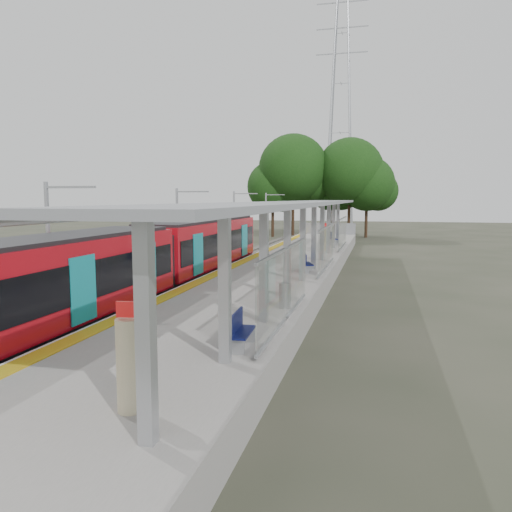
{
  "coord_description": "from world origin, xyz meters",
  "views": [
    {
      "loc": [
        5.4,
        -8.77,
        4.79
      ],
      "look_at": [
        0.21,
        12.23,
        2.3
      ],
      "focal_mm": 35.0,
      "sensor_mm": 36.0,
      "label": 1
    }
  ],
  "objects_px": {
    "bench_mid": "(305,262)",
    "info_pillar_far": "(327,239)",
    "info_pillar_near": "(129,364)",
    "bench_far": "(332,238)",
    "train": "(147,261)",
    "bench_near": "(240,329)",
    "litter_bin": "(285,295)"
  },
  "relations": [
    {
      "from": "bench_mid",
      "to": "info_pillar_near",
      "type": "distance_m",
      "value": 17.76
    },
    {
      "from": "info_pillar_far",
      "to": "litter_bin",
      "type": "bearing_deg",
      "value": -106.35
    },
    {
      "from": "bench_mid",
      "to": "info_pillar_far",
      "type": "relative_size",
      "value": 0.74
    },
    {
      "from": "train",
      "to": "info_pillar_far",
      "type": "relative_size",
      "value": 13.61
    },
    {
      "from": "train",
      "to": "bench_mid",
      "type": "relative_size",
      "value": 18.44
    },
    {
      "from": "train",
      "to": "info_pillar_far",
      "type": "bearing_deg",
      "value": 69.43
    },
    {
      "from": "info_pillar_far",
      "to": "train",
      "type": "bearing_deg",
      "value": -128.53
    },
    {
      "from": "train",
      "to": "bench_far",
      "type": "bearing_deg",
      "value": 74.08
    },
    {
      "from": "bench_far",
      "to": "info_pillar_far",
      "type": "height_order",
      "value": "info_pillar_far"
    },
    {
      "from": "bench_far",
      "to": "bench_mid",
      "type": "bearing_deg",
      "value": -106.88
    },
    {
      "from": "train",
      "to": "info_pillar_far",
      "type": "height_order",
      "value": "train"
    },
    {
      "from": "bench_mid",
      "to": "info_pillar_far",
      "type": "xyz_separation_m",
      "value": [
        -0.01,
        11.1,
        0.36
      ]
    },
    {
      "from": "bench_mid",
      "to": "bench_near",
      "type": "bearing_deg",
      "value": -107.95
    },
    {
      "from": "train",
      "to": "info_pillar_far",
      "type": "distance_m",
      "value": 17.72
    },
    {
      "from": "train",
      "to": "bench_far",
      "type": "relative_size",
      "value": 16.34
    },
    {
      "from": "bench_mid",
      "to": "bench_far",
      "type": "relative_size",
      "value": 0.89
    },
    {
      "from": "train",
      "to": "info_pillar_far",
      "type": "xyz_separation_m",
      "value": [
        6.23,
        16.59,
        -0.17
      ]
    },
    {
      "from": "bench_mid",
      "to": "info_pillar_far",
      "type": "bearing_deg",
      "value": 70.92
    },
    {
      "from": "bench_far",
      "to": "train",
      "type": "bearing_deg",
      "value": -123.18
    },
    {
      "from": "info_pillar_near",
      "to": "bench_mid",
      "type": "bearing_deg",
      "value": 77.98
    },
    {
      "from": "info_pillar_near",
      "to": "info_pillar_far",
      "type": "relative_size",
      "value": 0.99
    },
    {
      "from": "bench_near",
      "to": "litter_bin",
      "type": "xyz_separation_m",
      "value": [
        0.26,
        4.89,
        -0.05
      ]
    },
    {
      "from": "info_pillar_near",
      "to": "bench_far",
      "type": "bearing_deg",
      "value": 79.07
    },
    {
      "from": "bench_mid",
      "to": "bench_far",
      "type": "xyz_separation_m",
      "value": [
        -0.11,
        16.02,
        0.07
      ]
    },
    {
      "from": "train",
      "to": "bench_near",
      "type": "bearing_deg",
      "value": -51.15
    },
    {
      "from": "bench_near",
      "to": "bench_mid",
      "type": "xyz_separation_m",
      "value": [
        -0.29,
        13.59,
        0.03
      ]
    },
    {
      "from": "train",
      "to": "bench_near",
      "type": "distance_m",
      "value": 10.42
    },
    {
      "from": "bench_far",
      "to": "info_pillar_far",
      "type": "distance_m",
      "value": 4.92
    },
    {
      "from": "bench_near",
      "to": "info_pillar_near",
      "type": "relative_size",
      "value": 0.69
    },
    {
      "from": "bench_far",
      "to": "litter_bin",
      "type": "relative_size",
      "value": 1.93
    },
    {
      "from": "bench_far",
      "to": "info_pillar_far",
      "type": "relative_size",
      "value": 0.83
    },
    {
      "from": "info_pillar_near",
      "to": "litter_bin",
      "type": "relative_size",
      "value": 2.29
    }
  ]
}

